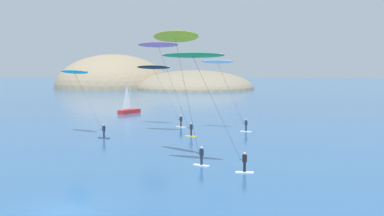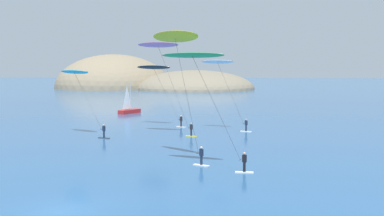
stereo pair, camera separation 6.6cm
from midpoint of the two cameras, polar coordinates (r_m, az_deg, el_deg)
name	(u,v)px [view 2 (the right image)]	position (r m, az deg, el deg)	size (l,w,h in m)	color
ground_plane	(63,211)	(30.74, -14.99, -11.71)	(600.00, 600.00, 0.00)	#285689
headland_island	(139,88)	(184.46, -6.25, 2.38)	(75.84, 58.97, 25.70)	#7A705B
sailboat_near	(131,110)	(88.39, -7.28, -0.20)	(3.78, 5.63, 5.70)	#B22323
kitesurfer_yellow	(177,44)	(43.81, -1.80, 7.55)	(5.94, 5.22, 11.94)	silver
kitesurfer_cyan	(77,77)	(61.53, -13.46, 3.58)	(7.41, 4.74, 8.24)	#2D2D33
kitesurfer_black	(155,71)	(69.34, -4.34, 4.37)	(7.57, 3.51, 8.81)	silver
kitesurfer_white	(220,68)	(64.52, 3.41, 4.71)	(6.98, 3.08, 9.53)	silver
kitesurfer_pink	(160,51)	(60.09, -3.76, 6.80)	(7.77, 2.96, 11.67)	yellow
kitesurfer_green	(197,64)	(40.42, 0.60, 5.21)	(8.03, 3.24, 9.91)	silver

